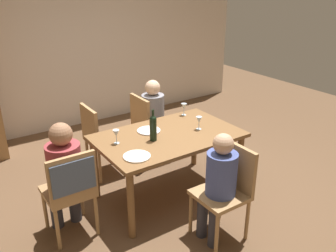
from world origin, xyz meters
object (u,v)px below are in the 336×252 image
chair_near (227,186)px  person_man_bearded (64,171)px  wine_glass_near_right (199,120)px  person_man_guest (219,180)px  handbag (132,157)px  chair_far_right (148,124)px  chair_left_end (71,185)px  dinner_plate_guest_left (137,156)px  dinner_plate_host (149,131)px  dining_table (168,142)px  chair_far_left (99,136)px  person_woman_host (155,114)px  wine_bottle_tall_green (153,127)px  wine_glass_centre (184,107)px  wine_glass_near_left (116,134)px

chair_near → person_man_bearded: person_man_bearded is taller
chair_near → wine_glass_near_right: bearing=-19.5°
person_man_guest → handbag: person_man_guest is taller
chair_far_right → person_man_guest: size_ratio=0.85×
person_man_bearded → wine_glass_near_right: bearing=-3.7°
handbag → person_man_bearded: bearing=-144.1°
chair_left_end → dinner_plate_guest_left: size_ratio=3.50×
chair_left_end → handbag: size_ratio=3.29×
dinner_plate_host → handbag: bearing=79.1°
dining_table → person_man_guest: 0.86m
chair_near → chair_far_left: bearing=16.8°
chair_near → chair_far_left: 1.80m
wine_glass_near_right → dining_table: bearing=169.1°
person_woman_host → chair_far_left: bearing=-90.0°
chair_far_left → handbag: bearing=90.0°
wine_glass_near_right → dinner_plate_guest_left: wine_glass_near_right is taller
person_man_guest → dinner_plate_guest_left: (-0.51, 0.60, 0.13)m
person_man_guest → handbag: bearing=-1.0°
chair_far_right → chair_near: same height
dinner_plate_host → handbag: dinner_plate_host is taller
chair_left_end → wine_bottle_tall_green: (0.94, 0.09, 0.31)m
chair_left_end → person_man_guest: bearing=-33.3°
dining_table → dinner_plate_guest_left: (-0.54, -0.27, 0.10)m
chair_near → person_woman_host: (0.28, 1.72, 0.11)m
wine_glass_near_right → dinner_plate_host: bearing=151.7°
wine_glass_near_right → dinner_plate_guest_left: 0.93m
wine_glass_near_right → chair_near: bearing=-109.5°
dining_table → chair_near: (0.09, -0.86, -0.13)m
person_man_bearded → person_man_guest: bearing=-38.3°
chair_left_end → person_woman_host: bearing=32.9°
chair_far_left → wine_glass_centre: (0.93, -0.48, 0.33)m
dining_table → chair_far_left: size_ratio=1.67×
wine_glass_near_left → chair_far_right: bearing=42.5°
chair_left_end → person_man_bearded: (0.00, 0.15, 0.07)m
chair_far_left → wine_glass_near_left: bearing=-9.5°
chair_far_left → wine_glass_centre: size_ratio=6.17×
wine_bottle_tall_green → wine_glass_centre: wine_bottle_tall_green is taller
person_man_bearded → wine_glass_near_left: person_man_bearded is taller
wine_bottle_tall_green → wine_glass_near_left: bearing=157.4°
chair_near → person_man_guest: size_ratio=0.85×
person_man_bearded → chair_left_end: bearing=-90.0°
chair_far_right → handbag: 0.49m
chair_far_right → chair_far_left: size_ratio=1.00×
wine_glass_near_right → wine_glass_centre: bearing=74.5°
chair_far_right → wine_glass_centre: 0.63m
person_woman_host → dinner_plate_guest_left: bearing=-38.9°
dining_table → person_man_bearded: bearing=178.7°
wine_glass_centre → dinner_plate_host: (-0.62, -0.18, -0.10)m
wine_glass_near_right → handbag: wine_glass_near_right is taller
wine_bottle_tall_green → dining_table: bearing=8.9°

